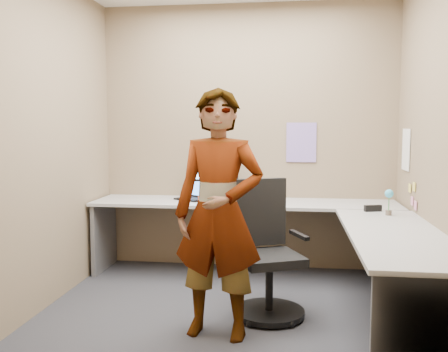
# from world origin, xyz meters

# --- Properties ---
(ground) EXTENTS (3.00, 3.00, 0.00)m
(ground) POSITION_xyz_m (0.00, 0.00, 0.00)
(ground) COLOR #28292E
(ground) RESTS_ON ground
(wall_back) EXTENTS (3.00, 0.00, 3.00)m
(wall_back) POSITION_xyz_m (0.00, 1.30, 1.35)
(wall_back) COLOR #756248
(wall_back) RESTS_ON ground
(wall_right) EXTENTS (0.00, 2.70, 2.70)m
(wall_right) POSITION_xyz_m (1.50, 0.00, 1.35)
(wall_right) COLOR #756248
(wall_right) RESTS_ON ground
(wall_left) EXTENTS (0.00, 2.70, 2.70)m
(wall_left) POSITION_xyz_m (-1.50, 0.00, 1.35)
(wall_left) COLOR #756248
(wall_left) RESTS_ON ground
(desk) EXTENTS (2.98, 2.58, 0.73)m
(desk) POSITION_xyz_m (0.44, 0.39, 0.59)
(desk) COLOR #A3A3A3
(desk) RESTS_ON ground
(paper_ream) EXTENTS (0.31, 0.24, 0.06)m
(paper_ream) POSITION_xyz_m (-0.30, 0.97, 0.76)
(paper_ream) COLOR #BE3613
(paper_ream) RESTS_ON desk
(monitor) EXTENTS (0.47, 0.15, 0.45)m
(monitor) POSITION_xyz_m (-0.30, 0.99, 1.05)
(monitor) COLOR black
(monitor) RESTS_ON paper_ream
(laptop) EXTENTS (0.38, 0.37, 0.21)m
(laptop) POSITION_xyz_m (-0.51, 1.05, 0.78)
(laptop) COLOR black
(laptop) RESTS_ON desk
(trackball_mouse) EXTENTS (0.12, 0.08, 0.07)m
(trackball_mouse) POSITION_xyz_m (-0.35, 0.97, 0.76)
(trackball_mouse) COLOR #B7B7BC
(trackball_mouse) RESTS_ON desk
(origami) EXTENTS (0.10, 0.10, 0.06)m
(origami) POSITION_xyz_m (-0.01, 0.75, 0.76)
(origami) COLOR white
(origami) RESTS_ON desk
(stapler) EXTENTS (0.16, 0.08, 0.05)m
(stapler) POSITION_xyz_m (1.16, 0.55, 0.76)
(stapler) COLOR black
(stapler) RESTS_ON desk
(flower) EXTENTS (0.07, 0.07, 0.22)m
(flower) POSITION_xyz_m (1.25, 0.38, 0.87)
(flower) COLOR brown
(flower) RESTS_ON desk
(calendar_purple) EXTENTS (0.30, 0.01, 0.40)m
(calendar_purple) POSITION_xyz_m (0.55, 1.29, 1.30)
(calendar_purple) COLOR #846BB7
(calendar_purple) RESTS_ON wall_back
(calendar_white) EXTENTS (0.01, 0.28, 0.38)m
(calendar_white) POSITION_xyz_m (1.49, 0.90, 1.25)
(calendar_white) COLOR white
(calendar_white) RESTS_ON wall_right
(sticky_note_a) EXTENTS (0.01, 0.07, 0.07)m
(sticky_note_a) POSITION_xyz_m (1.49, 0.55, 0.95)
(sticky_note_a) COLOR #F2E059
(sticky_note_a) RESTS_ON wall_right
(sticky_note_b) EXTENTS (0.01, 0.07, 0.07)m
(sticky_note_b) POSITION_xyz_m (1.49, 0.60, 0.82)
(sticky_note_b) COLOR pink
(sticky_note_b) RESTS_ON wall_right
(sticky_note_c) EXTENTS (0.01, 0.07, 0.07)m
(sticky_note_c) POSITION_xyz_m (1.49, 0.48, 0.80)
(sticky_note_c) COLOR pink
(sticky_note_c) RESTS_ON wall_right
(sticky_note_d) EXTENTS (0.01, 0.07, 0.07)m
(sticky_note_d) POSITION_xyz_m (1.49, 0.70, 0.92)
(sticky_note_d) COLOR #F2E059
(sticky_note_d) RESTS_ON wall_right
(office_chair) EXTENTS (0.60, 0.60, 1.03)m
(office_chair) POSITION_xyz_m (0.27, -0.05, 0.42)
(office_chair) COLOR black
(office_chair) RESTS_ON ground
(person) EXTENTS (0.68, 0.49, 1.72)m
(person) POSITION_xyz_m (-0.04, -0.48, 0.86)
(person) COLOR #999399
(person) RESTS_ON ground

